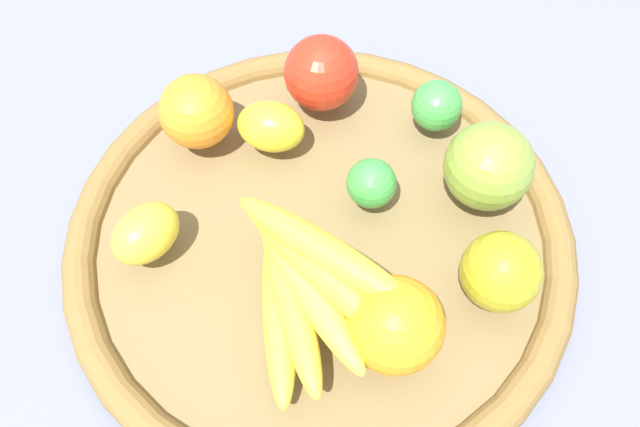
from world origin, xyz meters
The scene contains 12 objects.
ground_plane centered at (0.00, 0.00, 0.00)m, with size 2.40×2.40×0.00m, color slate.
basket centered at (0.00, 0.00, 0.02)m, with size 0.47×0.47×0.03m.
lemon_1 centered at (-0.08, -0.12, 0.06)m, with size 0.06×0.05×0.05m, color yellow.
apple_0 centered at (0.15, 0.06, 0.07)m, with size 0.07×0.07×0.07m, color #A4A01F.
lemon_0 centered at (-0.10, 0.03, 0.06)m, with size 0.07×0.05×0.05m, color yellow.
lime_0 centered at (-0.01, 0.17, 0.06)m, with size 0.05×0.05×0.05m, color green.
orange_1 centered at (0.12, -0.03, 0.07)m, with size 0.08×0.08×0.08m, color orange.
orange_0 centered at (-0.16, -0.02, 0.07)m, with size 0.07×0.07×0.07m, color orange.
banana_bunch centered at (0.05, -0.06, 0.07)m, with size 0.17×0.14×0.08m.
lime_1 centered at (0.01, 0.05, 0.06)m, with size 0.05×0.05×0.05m, color green.
apple_1 centered at (-0.11, 0.10, 0.07)m, with size 0.07×0.07×0.07m, color red.
apple_2 centered at (0.07, 0.13, 0.07)m, with size 0.08×0.08×0.08m, color #80A238.
Camera 1 is at (0.22, -0.20, 0.52)m, focal length 35.46 mm.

